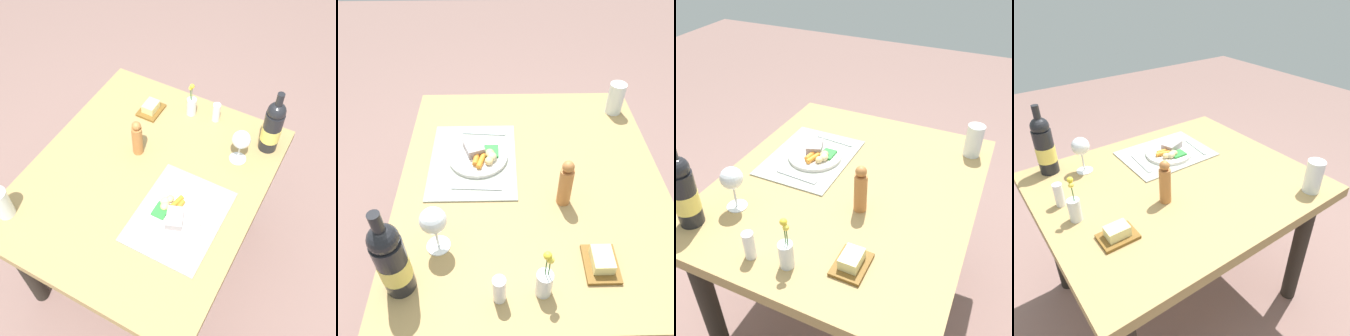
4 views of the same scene
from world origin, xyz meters
TOP-DOWN VIEW (x-y plane):
  - ground_plane at (0.00, 0.00)m, footprint 8.00×8.00m
  - dining_table at (0.00, 0.00)m, footprint 1.14×0.97m
  - placemat at (-0.10, -0.22)m, footprint 0.42×0.33m
  - dinner_plate at (-0.11, -0.20)m, footprint 0.23×0.23m
  - fork at (-0.26, -0.18)m, footprint 0.03×0.18m
  - knife at (0.05, -0.20)m, footprint 0.03×0.18m
  - wine_glass at (0.29, -0.31)m, footprint 0.08×0.08m
  - butter_dish at (0.37, 0.18)m, footprint 0.13×0.10m
  - pepper_mill at (0.12, 0.10)m, footprint 0.05×0.05m
  - salt_shaker at (0.46, -0.12)m, footprint 0.04×0.04m
  - flower_vase at (0.45, 0.00)m, footprint 0.05×0.05m
  - water_tumbler at (-0.41, 0.40)m, footprint 0.07×0.07m
  - wine_bottle at (0.42, -0.40)m, footprint 0.08×0.08m

SIDE VIEW (x-z plane):
  - ground_plane at x=0.00m, z-range 0.00..0.00m
  - dining_table at x=0.00m, z-range 0.25..0.98m
  - placemat at x=-0.10m, z-range 0.72..0.73m
  - fork at x=-0.26m, z-range 0.73..0.73m
  - knife at x=0.05m, z-range 0.73..0.73m
  - butter_dish at x=0.37m, z-range 0.72..0.77m
  - dinner_plate at x=-0.11m, z-range 0.72..0.77m
  - salt_shaker at x=0.46m, z-range 0.72..0.82m
  - flower_vase at x=0.45m, z-range 0.68..0.87m
  - water_tumbler at x=-0.41m, z-range 0.71..0.85m
  - pepper_mill at x=0.12m, z-range 0.72..0.90m
  - wine_glass at x=0.29m, z-range 0.76..0.93m
  - wine_bottle at x=0.42m, z-range 0.69..1.01m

